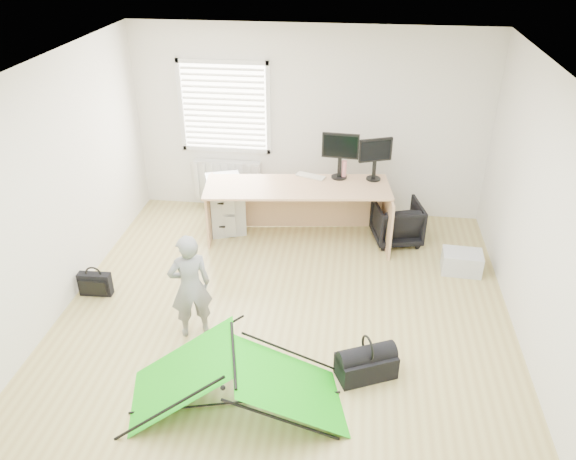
# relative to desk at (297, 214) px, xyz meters

# --- Properties ---
(ground) EXTENTS (5.50, 5.50, 0.00)m
(ground) POSITION_rel_desk_xyz_m (0.06, -1.80, -0.41)
(ground) COLOR tan
(ground) RESTS_ON ground
(back_wall) EXTENTS (5.00, 0.02, 2.70)m
(back_wall) POSITION_rel_desk_xyz_m (0.06, 0.95, 0.94)
(back_wall) COLOR silver
(back_wall) RESTS_ON ground
(window) EXTENTS (1.20, 0.06, 1.20)m
(window) POSITION_rel_desk_xyz_m (-1.14, 0.91, 1.14)
(window) COLOR silver
(window) RESTS_ON back_wall
(radiator) EXTENTS (1.00, 0.12, 0.60)m
(radiator) POSITION_rel_desk_xyz_m (-1.14, 0.87, 0.04)
(radiator) COLOR silver
(radiator) RESTS_ON back_wall
(desk) EXTENTS (2.49, 1.07, 0.82)m
(desk) POSITION_rel_desk_xyz_m (0.00, 0.00, 0.00)
(desk) COLOR tan
(desk) RESTS_ON ground
(filing_cabinet) EXTENTS (0.66, 0.75, 0.73)m
(filing_cabinet) POSITION_rel_desk_xyz_m (-1.04, 0.25, -0.05)
(filing_cabinet) COLOR #AEB1B4
(filing_cabinet) RESTS_ON ground
(monitor_left) EXTENTS (0.49, 0.14, 0.46)m
(monitor_left) POSITION_rel_desk_xyz_m (0.53, 0.33, 0.64)
(monitor_left) COLOR black
(monitor_left) RESTS_ON desk
(monitor_right) EXTENTS (0.45, 0.26, 0.43)m
(monitor_right) POSITION_rel_desk_xyz_m (0.98, 0.34, 0.63)
(monitor_right) COLOR black
(monitor_right) RESTS_ON desk
(keyboard) EXTENTS (0.42, 0.26, 0.02)m
(keyboard) POSITION_rel_desk_xyz_m (0.15, 0.32, 0.42)
(keyboard) COLOR beige
(keyboard) RESTS_ON desk
(thermos) EXTENTS (0.08, 0.08, 0.24)m
(thermos) POSITION_rel_desk_xyz_m (0.59, 0.35, 0.53)
(thermos) COLOR #CF7476
(thermos) RESTS_ON desk
(office_chair) EXTENTS (0.73, 0.75, 0.57)m
(office_chair) POSITION_rel_desk_xyz_m (1.34, 0.17, -0.13)
(office_chair) COLOR black
(office_chair) RESTS_ON ground
(person) EXTENTS (0.52, 0.45, 1.20)m
(person) POSITION_rel_desk_xyz_m (-0.87, -2.07, 0.19)
(person) COLOR gray
(person) RESTS_ON ground
(kite) EXTENTS (2.09, 1.32, 0.60)m
(kite) POSITION_rel_desk_xyz_m (-0.21, -3.01, -0.11)
(kite) COLOR #17BF12
(kite) RESTS_ON ground
(storage_crate) EXTENTS (0.50, 0.36, 0.27)m
(storage_crate) POSITION_rel_desk_xyz_m (2.13, -0.50, -0.28)
(storage_crate) COLOR #B4B7BD
(storage_crate) RESTS_ON ground
(tote_bag) EXTENTS (0.34, 0.20, 0.38)m
(tote_bag) POSITION_rel_desk_xyz_m (-1.13, 0.83, -0.22)
(tote_bag) COLOR teal
(tote_bag) RESTS_ON ground
(laptop_bag) EXTENTS (0.38, 0.13, 0.29)m
(laptop_bag) POSITION_rel_desk_xyz_m (-2.20, -1.54, -0.27)
(laptop_bag) COLOR black
(laptop_bag) RESTS_ON ground
(white_box) EXTENTS (0.12, 0.12, 0.09)m
(white_box) POSITION_rel_desk_xyz_m (-0.42, -2.35, -0.37)
(white_box) COLOR silver
(white_box) RESTS_ON ground
(duffel_bag) EXTENTS (0.63, 0.49, 0.25)m
(duffel_bag) POSITION_rel_desk_xyz_m (0.96, -2.49, -0.29)
(duffel_bag) COLOR black
(duffel_bag) RESTS_ON ground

